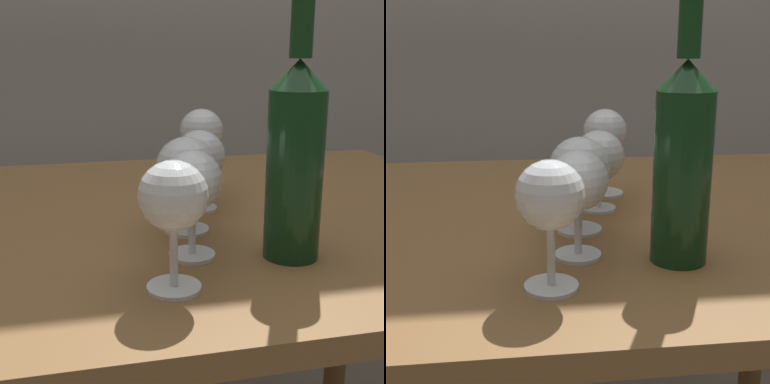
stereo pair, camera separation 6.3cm
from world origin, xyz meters
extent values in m
cube|color=brown|center=(0.00, 0.00, 0.76)|extent=(1.26, 0.80, 0.03)
cylinder|color=brown|center=(0.57, 0.34, 0.37)|extent=(0.06, 0.06, 0.74)
cylinder|color=white|center=(0.02, -0.27, 0.77)|extent=(0.06, 0.06, 0.00)
cylinder|color=white|center=(0.02, -0.27, 0.82)|extent=(0.01, 0.01, 0.08)
sphere|color=white|center=(0.02, -0.27, 0.88)|extent=(0.07, 0.07, 0.07)
ellipsoid|color=#470A16|center=(0.02, -0.27, 0.87)|extent=(0.06, 0.06, 0.03)
cylinder|color=white|center=(0.05, -0.19, 0.77)|extent=(0.06, 0.06, 0.00)
cylinder|color=white|center=(0.05, -0.19, 0.81)|extent=(0.01, 0.01, 0.07)
sphere|color=white|center=(0.05, -0.19, 0.87)|extent=(0.07, 0.07, 0.07)
ellipsoid|color=gold|center=(0.05, -0.19, 0.87)|extent=(0.06, 0.06, 0.03)
cylinder|color=white|center=(0.07, -0.10, 0.77)|extent=(0.06, 0.06, 0.00)
cylinder|color=white|center=(0.07, -0.10, 0.81)|extent=(0.01, 0.01, 0.06)
sphere|color=white|center=(0.07, -0.10, 0.86)|extent=(0.08, 0.08, 0.08)
ellipsoid|color=#380711|center=(0.07, -0.10, 0.86)|extent=(0.07, 0.07, 0.02)
cylinder|color=white|center=(0.11, 0.00, 0.77)|extent=(0.06, 0.06, 0.00)
cylinder|color=white|center=(0.11, 0.00, 0.81)|extent=(0.01, 0.01, 0.06)
sphere|color=white|center=(0.11, 0.00, 0.86)|extent=(0.08, 0.08, 0.08)
ellipsoid|color=maroon|center=(0.11, 0.00, 0.86)|extent=(0.07, 0.07, 0.03)
cylinder|color=white|center=(0.13, 0.09, 0.77)|extent=(0.07, 0.07, 0.00)
cylinder|color=white|center=(0.13, 0.09, 0.82)|extent=(0.01, 0.01, 0.08)
sphere|color=white|center=(0.13, 0.09, 0.88)|extent=(0.08, 0.08, 0.08)
ellipsoid|color=#EACC66|center=(0.13, 0.09, 0.89)|extent=(0.07, 0.07, 0.04)
cylinder|color=#143819|center=(0.17, -0.21, 0.87)|extent=(0.07, 0.07, 0.20)
cone|color=#143819|center=(0.17, -0.21, 0.99)|extent=(0.07, 0.07, 0.04)
cylinder|color=#143819|center=(0.17, -0.21, 1.05)|extent=(0.03, 0.03, 0.08)
camera|label=1|loc=(-0.08, -0.78, 1.02)|focal=49.18mm
camera|label=2|loc=(-0.02, -0.79, 1.02)|focal=49.18mm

